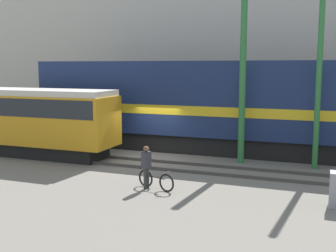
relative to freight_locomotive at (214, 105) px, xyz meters
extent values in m
plane|color=slate|center=(-2.70, -2.78, -2.60)|extent=(120.00, 120.00, 0.00)
cube|color=#47423D|center=(-2.70, -5.00, -2.53)|extent=(60.00, 0.07, 0.14)
cube|color=#47423D|center=(-2.70, -3.56, -2.53)|extent=(60.00, 0.07, 0.14)
cube|color=#47423D|center=(-2.70, -0.72, -2.53)|extent=(60.00, 0.07, 0.14)
cube|color=#47423D|center=(-2.70, 0.72, -2.53)|extent=(60.00, 0.07, 0.14)
cube|color=beige|center=(-2.70, 8.92, 2.49)|extent=(49.39, 6.00, 10.19)
cube|color=black|center=(-0.14, 0.00, -2.10)|extent=(18.80, 2.55, 1.00)
cube|color=navy|center=(-0.14, 0.00, 0.38)|extent=(20.43, 3.00, 3.98)
cube|color=gold|center=(-0.14, 0.00, -0.21)|extent=(20.02, 3.04, 0.50)
cube|color=black|center=(-9.02, -4.28, -2.25)|extent=(8.66, 2.00, 0.70)
cube|color=orange|center=(-9.02, -4.28, -0.65)|extent=(9.85, 2.50, 2.51)
cube|color=#1E2328|center=(-9.02, -4.28, 0.06)|extent=(9.45, 2.54, 0.90)
cube|color=beige|center=(-9.02, -4.28, 0.76)|extent=(9.65, 2.38, 0.30)
torus|color=black|center=(0.28, -7.98, -2.25)|extent=(0.69, 0.29, 0.70)
torus|color=black|center=(-0.72, -7.66, -2.25)|extent=(0.69, 0.29, 0.70)
cylinder|color=black|center=(-0.22, -7.82, -2.13)|extent=(0.86, 0.31, 0.04)
cylinder|color=black|center=(-0.58, -7.70, -2.09)|extent=(0.03, 0.03, 0.32)
cylinder|color=#262626|center=(0.28, -7.98, -1.85)|extent=(0.16, 0.43, 0.02)
cylinder|color=#333333|center=(-0.58, -7.77, -2.19)|extent=(0.11, 0.11, 0.82)
cylinder|color=#333333|center=(-0.63, -7.92, -2.19)|extent=(0.11, 0.11, 0.82)
cube|color=#333338|center=(-0.61, -7.84, -1.47)|extent=(0.32, 0.41, 0.63)
sphere|color=brown|center=(-0.61, -7.84, -1.04)|extent=(0.22, 0.22, 0.22)
cylinder|color=#2D7238|center=(1.94, -2.14, 1.34)|extent=(0.31, 0.31, 7.88)
cylinder|color=#2D7238|center=(5.38, -2.14, 1.97)|extent=(0.25, 0.25, 9.15)
camera|label=1|loc=(5.77, -22.31, 2.10)|focal=45.00mm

